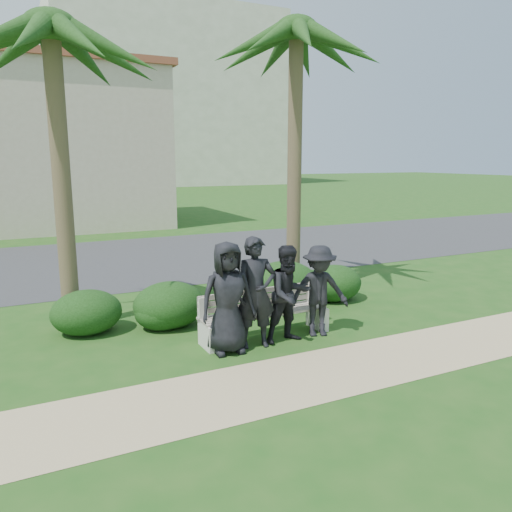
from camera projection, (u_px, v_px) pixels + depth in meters
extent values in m
plane|color=#1C4B15|center=(250.00, 338.00, 8.84)|extent=(160.00, 160.00, 0.00)
cube|color=tan|center=(303.00, 377.00, 7.25)|extent=(30.00, 1.60, 0.01)
cube|color=#2D2D30|center=(143.00, 258.00, 15.89)|extent=(160.00, 8.00, 0.01)
cube|color=tan|center=(68.00, 150.00, 23.60)|extent=(8.00, 8.00, 7.00)
cube|color=brown|center=(63.00, 69.00, 22.90)|extent=(8.40, 8.40, 0.30)
cube|color=beige|center=(162.00, 101.00, 61.43)|extent=(26.00, 18.00, 20.00)
cube|color=gray|center=(266.00, 314.00, 8.78)|extent=(2.36, 0.59, 0.04)
cube|color=gray|center=(260.00, 297.00, 8.94)|extent=(2.35, 0.09, 0.27)
cube|color=beige|center=(207.00, 335.00, 8.35)|extent=(0.17, 0.54, 0.43)
cube|color=beige|center=(318.00, 317.00, 9.29)|extent=(0.17, 0.54, 0.43)
imported|color=black|center=(228.00, 298.00, 8.05)|extent=(0.94, 0.65, 1.84)
imported|color=black|center=(256.00, 293.00, 8.28)|extent=(0.75, 0.57, 1.88)
imported|color=black|center=(289.00, 294.00, 8.52)|extent=(0.85, 0.68, 1.69)
imported|color=black|center=(319.00, 291.00, 8.83)|extent=(1.20, 0.91, 1.64)
ellipsoid|color=black|center=(86.00, 311.00, 9.03)|extent=(1.26, 1.04, 0.82)
ellipsoid|color=black|center=(169.00, 304.00, 9.38)|extent=(1.36, 1.12, 0.89)
ellipsoid|color=black|center=(164.00, 310.00, 9.29)|extent=(1.10, 0.91, 0.72)
ellipsoid|color=black|center=(283.00, 284.00, 10.60)|extent=(1.57, 1.30, 1.02)
ellipsoid|color=black|center=(311.00, 285.00, 11.09)|extent=(1.10, 0.91, 0.72)
ellipsoid|color=black|center=(334.00, 282.00, 11.12)|extent=(1.27, 1.05, 0.83)
cylinder|color=brown|center=(62.00, 185.00, 8.87)|extent=(0.32, 0.32, 5.32)
cylinder|color=brown|center=(294.00, 167.00, 11.24)|extent=(0.32, 0.32, 5.87)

